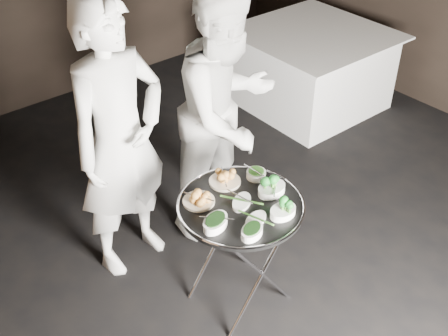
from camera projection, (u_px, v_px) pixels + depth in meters
floor at (281, 313)px, 3.56m from camera, size 6.00×7.00×0.05m
tray_stand at (240, 249)px, 3.39m from camera, size 0.52×0.44×0.76m
serving_tray at (241, 205)px, 3.19m from camera, size 0.73×0.73×0.04m
potato_plate_a at (199, 198)px, 3.18m from camera, size 0.19×0.19×0.07m
potato_plate_b at (225, 179)px, 3.33m from camera, size 0.20×0.20×0.07m
greens_bowl at (256, 173)px, 3.37m from camera, size 0.12×0.12×0.07m
asparagus_plate_a at (242, 201)px, 3.18m from camera, size 0.20×0.18×0.04m
asparagus_plate_b at (256, 219)px, 3.06m from camera, size 0.18×0.14×0.03m
spinach_bowl_a at (215, 221)px, 3.01m from camera, size 0.21×0.17×0.07m
spinach_bowl_b at (252, 230)px, 2.96m from camera, size 0.18×0.15×0.06m
broccoli_bowl_a at (272, 188)px, 3.25m from camera, size 0.19×0.14×0.08m
broccoli_bowl_b at (283, 210)px, 3.09m from camera, size 0.17×0.12×0.07m
serving_utensils at (235, 190)px, 3.21m from camera, size 0.58×0.42×0.01m
waiter_left at (120, 143)px, 3.42m from camera, size 0.74×0.54×1.87m
waiter_right at (227, 112)px, 3.78m from camera, size 0.95×0.78×1.80m
dining_table at (311, 69)px, 5.48m from camera, size 1.32×1.32×0.75m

